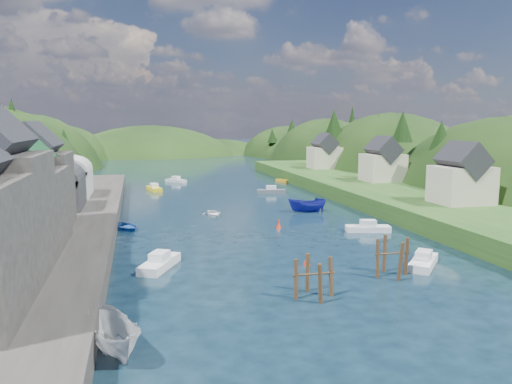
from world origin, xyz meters
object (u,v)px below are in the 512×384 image
object	(u,v)px
piling_cluster_near	(314,281)
channel_buoy_far	(279,224)
channel_buoy_near	(307,260)
piling_cluster_far	(392,260)

from	to	relation	value
piling_cluster_near	channel_buoy_far	size ratio (longest dim) A/B	3.32
channel_buoy_near	channel_buoy_far	bearing A→B (deg)	83.21
channel_buoy_near	piling_cluster_near	bearing A→B (deg)	-105.89
piling_cluster_far	channel_buoy_near	xyz separation A→B (m)	(-6.07, 4.90, -0.93)
piling_cluster_near	channel_buoy_near	distance (m)	8.68
piling_cluster_near	channel_buoy_near	world-z (taller)	piling_cluster_near
piling_cluster_near	channel_buoy_near	bearing A→B (deg)	74.11
piling_cluster_near	channel_buoy_near	xyz separation A→B (m)	(2.37, 8.32, -0.78)
channel_buoy_near	piling_cluster_far	bearing A→B (deg)	-38.88
piling_cluster_near	piling_cluster_far	xyz separation A→B (m)	(8.44, 3.42, 0.15)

